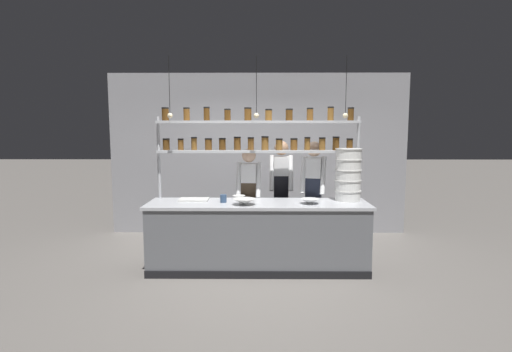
{
  "coord_description": "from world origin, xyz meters",
  "views": [
    {
      "loc": [
        0.02,
        -5.27,
        1.89
      ],
      "look_at": [
        -0.03,
        0.2,
        1.25
      ],
      "focal_mm": 28.0,
      "sensor_mm": 36.0,
      "label": 1
    }
  ],
  "objects": [
    {
      "name": "container_stack",
      "position": [
        1.24,
        0.17,
        1.28
      ],
      "size": [
        0.36,
        0.36,
        0.72
      ],
      "color": "white",
      "rests_on": "prep_counter"
    },
    {
      "name": "back_wall",
      "position": [
        0.0,
        1.99,
        1.44
      ],
      "size": [
        5.36,
        0.12,
        2.89
      ],
      "primitive_type": "cube",
      "color": "#939399",
      "rests_on": "ground_plane"
    },
    {
      "name": "ground_plane",
      "position": [
        0.0,
        0.0,
        0.0
      ],
      "size": [
        40.0,
        40.0,
        0.0
      ],
      "primitive_type": "plane",
      "color": "slate"
    },
    {
      "name": "chef_left",
      "position": [
        -0.14,
        0.55,
        0.93
      ],
      "size": [
        0.37,
        0.3,
        1.62
      ],
      "rotation": [
        0.0,
        0.0,
        -0.06
      ],
      "color": "black",
      "rests_on": "ground_plane"
    },
    {
      "name": "cutting_board",
      "position": [
        -0.89,
        0.15,
        0.93
      ],
      "size": [
        0.4,
        0.26,
        0.02
      ],
      "color": "silver",
      "rests_on": "prep_counter"
    },
    {
      "name": "chef_right",
      "position": [
        0.81,
        0.55,
        1.0
      ],
      "size": [
        0.41,
        0.34,
        1.72
      ],
      "rotation": [
        0.0,
        0.0,
        -0.27
      ],
      "color": "black",
      "rests_on": "ground_plane"
    },
    {
      "name": "pendant_light_row",
      "position": [
        -0.01,
        0.0,
        2.12
      ],
      "size": [
        2.36,
        0.07,
        0.8
      ],
      "color": "black"
    },
    {
      "name": "prep_bowl_center_back",
      "position": [
        -0.27,
        0.27,
        0.94
      ],
      "size": [
        0.18,
        0.18,
        0.05
      ],
      "color": "silver",
      "rests_on": "prep_counter"
    },
    {
      "name": "spice_shelf_unit",
      "position": [
        -0.0,
        0.33,
        1.76
      ],
      "size": [
        2.84,
        0.28,
        2.21
      ],
      "color": "#B7BABF",
      "rests_on": "ground_plane"
    },
    {
      "name": "serving_cup_front",
      "position": [
        -0.46,
        0.0,
        0.97
      ],
      "size": [
        0.09,
        0.09,
        0.11
      ],
      "color": "#334C70",
      "rests_on": "prep_counter"
    },
    {
      "name": "prep_bowl_center_front",
      "position": [
        -0.18,
        -0.17,
        0.96
      ],
      "size": [
        0.3,
        0.3,
        0.08
      ],
      "color": "silver",
      "rests_on": "prep_counter"
    },
    {
      "name": "prep_counter",
      "position": [
        0.0,
        -0.0,
        0.46
      ],
      "size": [
        2.96,
        0.76,
        0.92
      ],
      "color": "slate",
      "rests_on": "ground_plane"
    },
    {
      "name": "chef_center",
      "position": [
        0.35,
        0.84,
        1.0
      ],
      "size": [
        0.36,
        0.3,
        1.72
      ],
      "rotation": [
        0.0,
        0.0,
        -0.02
      ],
      "color": "black",
      "rests_on": "ground_plane"
    },
    {
      "name": "prep_bowl_near_left",
      "position": [
        0.68,
        -0.09,
        0.95
      ],
      "size": [
        0.25,
        0.25,
        0.07
      ],
      "color": "white",
      "rests_on": "prep_counter"
    }
  ]
}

